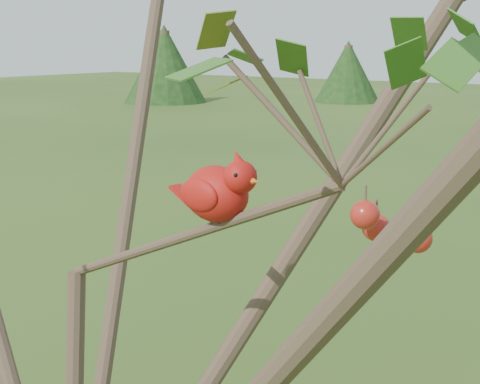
# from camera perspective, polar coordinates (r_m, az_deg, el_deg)

# --- Properties ---
(crabapple_tree) EXTENTS (2.35, 2.05, 2.95)m
(crabapple_tree) POSITION_cam_1_polar(r_m,az_deg,el_deg) (1.30, -14.75, -0.79)
(crabapple_tree) COLOR #3A2C1F
(crabapple_tree) RESTS_ON ground
(cardinal) EXTENTS (0.19, 0.10, 0.13)m
(cardinal) POSITION_cam_1_polar(r_m,az_deg,el_deg) (1.15, -1.61, 0.05)
(cardinal) COLOR red
(cardinal) RESTS_ON ground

